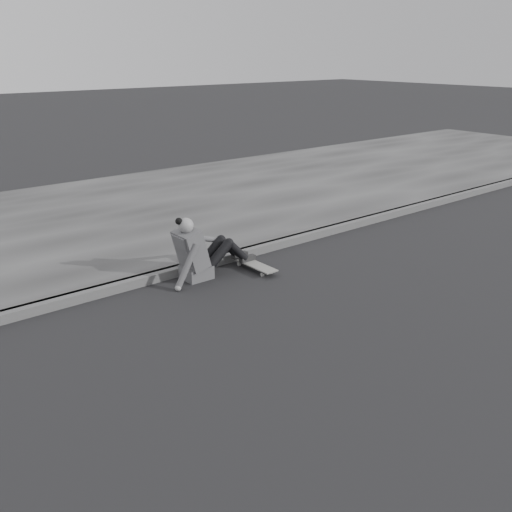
% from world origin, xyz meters
% --- Properties ---
extents(ground, '(80.00, 80.00, 0.00)m').
position_xyz_m(ground, '(0.00, 0.00, 0.00)').
color(ground, black).
rests_on(ground, ground).
extents(curb, '(24.00, 0.16, 0.12)m').
position_xyz_m(curb, '(0.00, 2.58, 0.06)').
color(curb, '#4B4B4B').
rests_on(curb, ground).
extents(sidewalk, '(24.00, 6.00, 0.12)m').
position_xyz_m(sidewalk, '(0.00, 5.60, 0.06)').
color(sidewalk, '#393939').
rests_on(sidewalk, ground).
extents(skateboard, '(0.20, 0.78, 0.09)m').
position_xyz_m(skateboard, '(-2.46, 2.07, 0.07)').
color(skateboard, '#9C9C97').
rests_on(skateboard, ground).
extents(seated_woman, '(1.38, 0.46, 0.88)m').
position_xyz_m(seated_woman, '(-3.19, 2.32, 0.36)').
color(seated_woman, '#49494B').
rests_on(seated_woman, ground).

